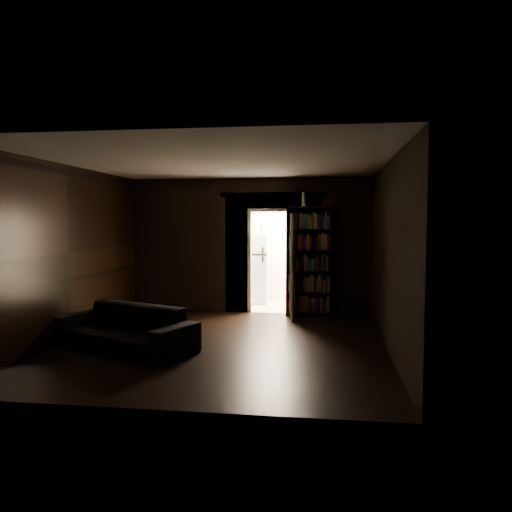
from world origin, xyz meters
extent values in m
plane|color=black|center=(0.00, 0.00, 0.00)|extent=(5.50, 5.50, 0.00)
cube|color=black|center=(-1.23, 2.80, 1.40)|extent=(2.55, 0.10, 2.80)
cube|color=black|center=(1.73, 2.80, 1.40)|extent=(1.55, 0.10, 2.80)
cube|color=black|center=(0.50, 2.80, 2.45)|extent=(0.90, 0.10, 0.70)
cube|color=black|center=(-2.50, 0.00, 1.40)|extent=(0.02, 5.50, 2.80)
cube|color=black|center=(2.50, 0.00, 1.40)|extent=(0.02, 5.50, 2.80)
cube|color=black|center=(0.00, -2.75, 1.40)|extent=(5.00, 0.02, 2.80)
cube|color=beige|center=(0.00, 0.00, 2.80)|extent=(5.00, 5.50, 0.02)
cube|color=white|center=(0.50, 2.74, 1.05)|extent=(1.04, 0.06, 2.17)
cube|color=#B6B29F|center=(0.50, 3.65, -0.05)|extent=(2.20, 1.80, 0.10)
cube|color=white|center=(0.50, 4.50, 1.20)|extent=(2.20, 0.10, 2.40)
cube|color=white|center=(-0.55, 3.65, 1.20)|extent=(0.10, 1.60, 2.40)
cube|color=white|center=(1.55, 3.65, 1.20)|extent=(0.10, 1.60, 2.40)
cube|color=white|center=(0.50, 3.65, 2.45)|extent=(2.20, 1.80, 0.10)
cube|color=#BE6669|center=(0.50, 4.44, 2.22)|extent=(2.00, 0.04, 0.26)
imported|color=black|center=(-1.37, -0.51, 0.43)|extent=(2.42, 1.75, 0.85)
cube|color=black|center=(1.25, 2.55, 1.10)|extent=(0.92, 0.37, 2.20)
cube|color=white|center=(-0.10, 4.03, 0.82)|extent=(0.86, 0.81, 1.65)
cube|color=white|center=(0.96, 2.31, 1.02)|extent=(0.08, 0.85, 2.05)
cube|color=white|center=(1.14, 2.54, 2.34)|extent=(0.10, 0.10, 0.29)
cube|color=black|center=(-0.11, 3.95, 1.79)|extent=(0.69, 0.24, 0.28)
camera|label=1|loc=(1.59, -7.49, 1.91)|focal=35.00mm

